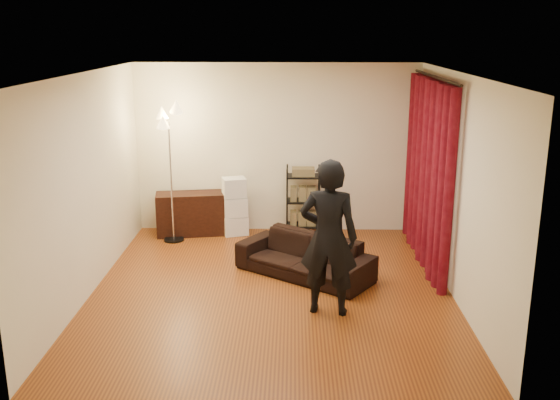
{
  "coord_description": "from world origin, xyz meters",
  "views": [
    {
      "loc": [
        0.27,
        -7.32,
        3.19
      ],
      "look_at": [
        0.1,
        0.3,
        1.1
      ],
      "focal_mm": 40.0,
      "sensor_mm": 36.0,
      "label": 1
    }
  ],
  "objects_px": {
    "person": "(329,238)",
    "media_cabinet": "(193,213)",
    "floor_lamp": "(171,175)",
    "sofa": "(305,257)",
    "storage_boxes": "(235,206)",
    "wire_shelf": "(303,201)"
  },
  "relations": [
    {
      "from": "media_cabinet",
      "to": "wire_shelf",
      "type": "bearing_deg",
      "value": -9.28
    },
    {
      "from": "person",
      "to": "media_cabinet",
      "type": "bearing_deg",
      "value": -45.3
    },
    {
      "from": "person",
      "to": "media_cabinet",
      "type": "xyz_separation_m",
      "value": [
        -2.0,
        2.84,
        -0.57
      ]
    },
    {
      "from": "media_cabinet",
      "to": "floor_lamp",
      "type": "bearing_deg",
      "value": -136.85
    },
    {
      "from": "wire_shelf",
      "to": "person",
      "type": "bearing_deg",
      "value": -105.36
    },
    {
      "from": "media_cabinet",
      "to": "wire_shelf",
      "type": "relative_size",
      "value": 1.04
    },
    {
      "from": "person",
      "to": "sofa",
      "type": "bearing_deg",
      "value": -67.88
    },
    {
      "from": "media_cabinet",
      "to": "wire_shelf",
      "type": "xyz_separation_m",
      "value": [
        1.76,
        0.0,
        0.22
      ]
    },
    {
      "from": "person",
      "to": "wire_shelf",
      "type": "distance_m",
      "value": 2.88
    },
    {
      "from": "media_cabinet",
      "to": "floor_lamp",
      "type": "xyz_separation_m",
      "value": [
        -0.26,
        -0.35,
        0.71
      ]
    },
    {
      "from": "person",
      "to": "storage_boxes",
      "type": "relative_size",
      "value": 1.95
    },
    {
      "from": "person",
      "to": "wire_shelf",
      "type": "bearing_deg",
      "value": -75.52
    },
    {
      "from": "storage_boxes",
      "to": "person",
      "type": "bearing_deg",
      "value": -64.74
    },
    {
      "from": "sofa",
      "to": "media_cabinet",
      "type": "relative_size",
      "value": 1.58
    },
    {
      "from": "person",
      "to": "media_cabinet",
      "type": "relative_size",
      "value": 1.57
    },
    {
      "from": "media_cabinet",
      "to": "storage_boxes",
      "type": "height_order",
      "value": "storage_boxes"
    },
    {
      "from": "sofa",
      "to": "storage_boxes",
      "type": "bearing_deg",
      "value": 157.57
    },
    {
      "from": "media_cabinet",
      "to": "person",
      "type": "bearing_deg",
      "value": -64.24
    },
    {
      "from": "sofa",
      "to": "person",
      "type": "height_order",
      "value": "person"
    },
    {
      "from": "person",
      "to": "media_cabinet",
      "type": "distance_m",
      "value": 3.53
    },
    {
      "from": "person",
      "to": "floor_lamp",
      "type": "bearing_deg",
      "value": -38.23
    },
    {
      "from": "person",
      "to": "floor_lamp",
      "type": "xyz_separation_m",
      "value": [
        -2.27,
        2.5,
        0.13
      ]
    }
  ]
}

